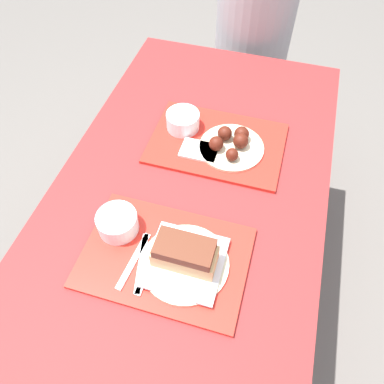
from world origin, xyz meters
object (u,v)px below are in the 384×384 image
tray_near (165,257)px  wings_plate_far (231,143)px  tray_far (217,143)px  person_seated_across (253,32)px  bowl_coleslaw_near (117,222)px  brisket_sandwich_plate (185,258)px  bowl_coleslaw_far (183,120)px

tray_near → wings_plate_far: wings_plate_far is taller
tray_far → person_seated_across: person_seated_across is taller
bowl_coleslaw_near → brisket_sandwich_plate: (0.21, -0.05, 0.00)m
tray_near → brisket_sandwich_plate: bearing=-6.8°
bowl_coleslaw_far → wings_plate_far: (0.18, -0.05, -0.01)m
wings_plate_far → person_seated_across: person_seated_across is taller
tray_far → wings_plate_far: size_ratio=2.07×
bowl_coleslaw_far → wings_plate_far: 0.18m
bowl_coleslaw_far → person_seated_across: 0.74m
tray_near → bowl_coleslaw_far: (-0.10, 0.48, 0.04)m
bowl_coleslaw_far → brisket_sandwich_plate: bearing=-72.3°
tray_near → tray_far: size_ratio=1.00×
tray_far → bowl_coleslaw_near: (-0.18, -0.40, 0.04)m
brisket_sandwich_plate → tray_far: bearing=93.4°
bowl_coleslaw_near → person_seated_across: bearing=82.0°
tray_far → brisket_sandwich_plate: brisket_sandwich_plate is taller
bowl_coleslaw_far → tray_near: bearing=-78.5°
tray_far → person_seated_across: size_ratio=0.62×
person_seated_across → tray_near: bearing=-90.7°
tray_near → tray_far: same height
tray_far → bowl_coleslaw_far: (-0.13, 0.04, 0.04)m
tray_near → person_seated_across: bearing=89.3°
wings_plate_far → person_seated_across: (-0.07, 0.77, -0.06)m
person_seated_across → brisket_sandwich_plate: bearing=-88.0°
bowl_coleslaw_near → bowl_coleslaw_far: size_ratio=1.00×
tray_far → brisket_sandwich_plate: size_ratio=1.90×
brisket_sandwich_plate → wings_plate_far: size_ratio=1.09×
bowl_coleslaw_near → bowl_coleslaw_far: same height
tray_near → person_seated_across: (0.01, 1.20, -0.03)m
brisket_sandwich_plate → wings_plate_far: 0.44m
tray_near → bowl_coleslaw_near: 0.16m
wings_plate_far → tray_far: bearing=167.1°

